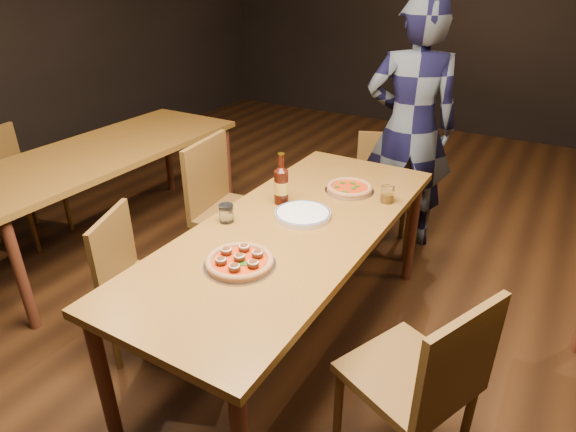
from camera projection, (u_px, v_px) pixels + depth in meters
The scene contains 15 objects.
ground at pixel (293, 343), 2.68m from camera, with size 9.00×9.00×0.00m, color black.
table_main at pixel (293, 238), 2.37m from camera, with size 0.80×2.00×0.75m.
table_left at pixel (105, 158), 3.37m from camera, with size 0.80×2.00×0.75m.
chair_main_nw at pixel (153, 285), 2.46m from camera, with size 0.39×0.39×0.84m, color brown, non-canonical shape.
chair_main_sw at pixel (239, 213), 3.01m from camera, with size 0.46×0.46×0.99m, color brown, non-canonical shape.
chair_main_e at pixel (408, 374), 1.87m from camera, with size 0.43×0.43×0.91m, color brown, non-canonical shape.
chair_end at pixel (383, 194), 3.42m from camera, with size 0.40×0.40×0.87m, color brown, non-canonical shape.
chair_nbr_left at pixel (24, 184), 3.55m from camera, with size 0.41×0.41×0.88m, color brown, non-canonical shape.
pizza_meatball at pixel (240, 261), 2.01m from camera, with size 0.31×0.31×0.06m.
pizza_margherita at pixel (349, 188), 2.69m from camera, with size 0.27×0.27×0.04m.
plate_stack at pixel (303, 214), 2.41m from camera, with size 0.28×0.28×0.03m, color white.
beer_bottle at pixel (281, 186), 2.51m from camera, with size 0.08×0.08×0.27m.
water_glass at pixel (226, 213), 2.35m from camera, with size 0.07×0.07×0.09m, color white.
amber_glass at pixel (387, 194), 2.55m from camera, with size 0.07×0.07×0.09m, color #9E6511.
diner at pixel (410, 129), 3.34m from camera, with size 0.64×0.42×1.74m, color black.
Camera 1 is at (1.03, -1.79, 1.86)m, focal length 30.00 mm.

